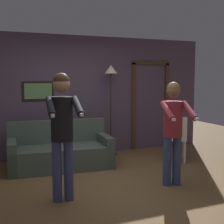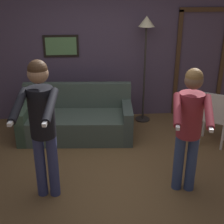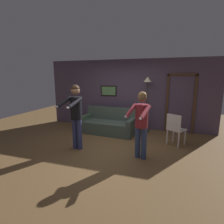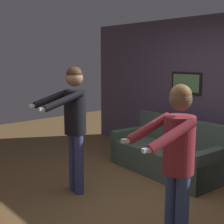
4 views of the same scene
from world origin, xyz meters
TOP-DOWN VIEW (x-y plane):
  - ground_plane at (0.00, 0.00)m, footprint 12.00×12.00m
  - back_wall_assembly at (0.02, 2.20)m, footprint 6.40×0.10m
  - couch at (-0.49, 1.34)m, footprint 1.96×0.99m
  - torchiere_lamp at (0.78, 1.89)m, footprint 0.29×0.29m
  - person_standing_left at (-0.83, -0.29)m, footprint 0.49×0.75m
  - person_standing_right at (0.91, -0.32)m, footprint 0.53×0.71m
  - dining_chair_distant at (1.73, 0.80)m, footprint 0.58×0.58m

SIDE VIEW (x-z plane):
  - ground_plane at x=0.00m, z-range 0.00..0.00m
  - couch at x=-0.49m, z-range -0.16..0.71m
  - dining_chair_distant at x=1.73m, z-range 0.06..0.99m
  - person_standing_right at x=0.91m, z-range 0.16..1.80m
  - person_standing_left at x=-0.83m, z-range 0.20..1.96m
  - back_wall_assembly at x=0.02m, z-range 0.00..2.60m
  - torchiere_lamp at x=0.78m, z-range 0.59..2.56m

